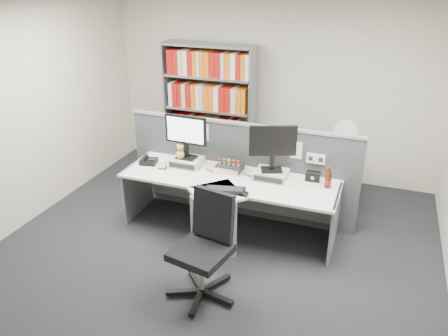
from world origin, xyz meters
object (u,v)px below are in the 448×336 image
at_px(monitor_left, 186,133).
at_px(cola_bottle, 328,180).
at_px(desk_fan, 346,134).
at_px(desktop_pc, 229,167).
at_px(filing_cabinet, 340,180).
at_px(desk_calendar, 163,165).
at_px(monitor_right, 273,144).
at_px(mouse, 246,194).
at_px(speaker, 313,176).
at_px(keyboard, 225,190).
at_px(office_chair, 206,244).
at_px(shelving_unit, 210,111).
at_px(desk, 222,206).
at_px(desk_phone, 149,161).

bearing_deg(monitor_left, cola_bottle, -0.14).
bearing_deg(desk_fan, desktop_pc, -142.20).
height_order(cola_bottle, filing_cabinet, cola_bottle).
bearing_deg(desk_calendar, desk_fan, 30.53).
bearing_deg(desk_calendar, monitor_left, 39.92).
distance_m(monitor_right, desk_fan, 1.25).
distance_m(mouse, speaker, 0.89).
height_order(keyboard, office_chair, office_chair).
xyz_separation_m(desk_calendar, shelving_unit, (-0.04, 1.67, 0.21)).
distance_m(desk, mouse, 0.45).
relative_size(cola_bottle, desk_fan, 0.50).
bearing_deg(shelving_unit, desktop_pc, -59.69).
relative_size(mouse, desk_fan, 0.20).
bearing_deg(filing_cabinet, monitor_left, -150.86).
height_order(monitor_left, desk_phone, monitor_left).
height_order(monitor_right, office_chair, monitor_right).
distance_m(desktop_pc, filing_cabinet, 1.65).
height_order(monitor_left, shelving_unit, shelving_unit).
bearing_deg(office_chair, keyboard, 96.93).
distance_m(keyboard, desk_phone, 1.24).
distance_m(monitor_left, cola_bottle, 1.80).
xyz_separation_m(monitor_left, filing_cabinet, (1.82, 1.02, -0.80)).
distance_m(desk_phone, desk_calendar, 0.26).
distance_m(desk_calendar, speaker, 1.84).
relative_size(desk, desk_calendar, 21.98).
bearing_deg(cola_bottle, filing_cabinet, 86.72).
distance_m(monitor_right, keyboard, 0.76).
relative_size(desktop_pc, cola_bottle, 1.19).
relative_size(desktop_pc, speaker, 1.84).
relative_size(keyboard, office_chair, 0.45).
distance_m(desktop_pc, office_chair, 1.40).
height_order(desktop_pc, desk_fan, desk_fan).
xyz_separation_m(keyboard, shelving_unit, (-0.98, 1.96, 0.24)).
height_order(desk, speaker, speaker).
bearing_deg(desk_fan, desk, -130.62).
height_order(cola_bottle, desk_fan, desk_fan).
xyz_separation_m(desk, desk_phone, (-1.11, 0.26, 0.30)).
bearing_deg(cola_bottle, mouse, -147.95).
relative_size(desk, office_chair, 2.45).
bearing_deg(mouse, office_chair, -100.13).
bearing_deg(cola_bottle, shelving_unit, 144.26).
relative_size(mouse, cola_bottle, 0.40).
bearing_deg(desk_phone, speaker, 6.28).
bearing_deg(monitor_right, desk_calendar, -171.47).
bearing_deg(cola_bottle, speaker, 149.33).
relative_size(monitor_left, desktop_pc, 1.80).
height_order(monitor_left, desktop_pc, monitor_left).
xyz_separation_m(monitor_left, cola_bottle, (1.76, -0.00, -0.33)).
relative_size(cola_bottle, filing_cabinet, 0.37).
bearing_deg(mouse, monitor_right, 73.46).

